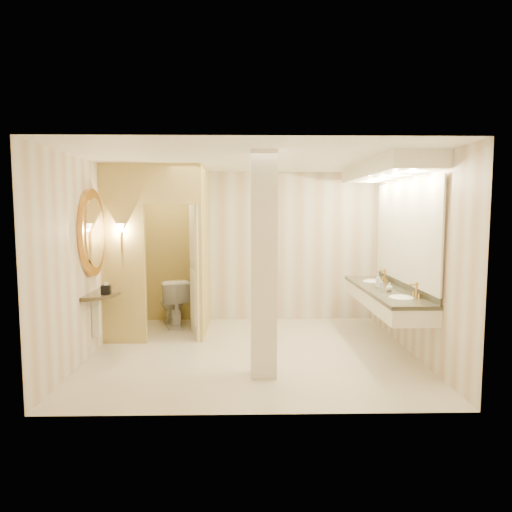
# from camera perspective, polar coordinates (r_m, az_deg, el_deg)

# --- Properties ---
(floor) EXTENTS (4.50, 4.50, 0.00)m
(floor) POSITION_cam_1_polar(r_m,az_deg,el_deg) (6.63, -0.47, -11.91)
(floor) COLOR silver
(floor) RESTS_ON ground
(ceiling) EXTENTS (4.50, 4.50, 0.00)m
(ceiling) POSITION_cam_1_polar(r_m,az_deg,el_deg) (6.36, -0.49, 11.97)
(ceiling) COLOR white
(ceiling) RESTS_ON wall_back
(wall_back) EXTENTS (4.50, 0.02, 2.70)m
(wall_back) POSITION_cam_1_polar(r_m,az_deg,el_deg) (8.35, -0.65, 1.19)
(wall_back) COLOR beige
(wall_back) RESTS_ON floor
(wall_front) EXTENTS (4.50, 0.02, 2.70)m
(wall_front) POSITION_cam_1_polar(r_m,az_deg,el_deg) (4.37, -0.15, -2.91)
(wall_front) COLOR beige
(wall_front) RESTS_ON floor
(wall_left) EXTENTS (0.02, 4.00, 2.70)m
(wall_left) POSITION_cam_1_polar(r_m,az_deg,el_deg) (6.71, -20.05, -0.25)
(wall_left) COLOR beige
(wall_left) RESTS_ON floor
(wall_right) EXTENTS (0.02, 4.00, 2.70)m
(wall_right) POSITION_cam_1_polar(r_m,az_deg,el_deg) (6.77, 18.94, -0.17)
(wall_right) COLOR beige
(wall_right) RESTS_ON floor
(toilet_closet) EXTENTS (1.50, 1.55, 2.70)m
(toilet_closet) POSITION_cam_1_polar(r_m,az_deg,el_deg) (7.39, -9.25, 0.81)
(toilet_closet) COLOR tan
(toilet_closet) RESTS_ON floor
(wall_sconce) EXTENTS (0.14, 0.14, 0.42)m
(wall_sconce) POSITION_cam_1_polar(r_m,az_deg,el_deg) (7.00, -16.50, 3.23)
(wall_sconce) COLOR #B98D3B
(wall_sconce) RESTS_ON toilet_closet
(vanity) EXTENTS (0.75, 2.73, 2.09)m
(vanity) POSITION_cam_1_polar(r_m,az_deg,el_deg) (6.86, 16.27, 2.33)
(vanity) COLOR white
(vanity) RESTS_ON floor
(console_shelf) EXTENTS (0.93, 0.93, 1.91)m
(console_shelf) POSITION_cam_1_polar(r_m,az_deg,el_deg) (6.71, -19.73, -0.34)
(console_shelf) COLOR black
(console_shelf) RESTS_ON floor
(pillar) EXTENTS (0.31, 0.31, 2.70)m
(pillar) POSITION_cam_1_polar(r_m,az_deg,el_deg) (5.45, 0.98, -1.21)
(pillar) COLOR white
(pillar) RESTS_ON floor
(tissue_box) EXTENTS (0.13, 0.13, 0.12)m
(tissue_box) POSITION_cam_1_polar(r_m,az_deg,el_deg) (6.54, -18.23, -4.00)
(tissue_box) COLOR black
(tissue_box) RESTS_ON console_shelf
(toilet) EXTENTS (0.71, 0.92, 0.83)m
(toilet) POSITION_cam_1_polar(r_m,az_deg,el_deg) (8.15, -10.39, -5.65)
(toilet) COLOR white
(toilet) RESTS_ON floor
(soap_bottle_a) EXTENTS (0.07, 0.07, 0.12)m
(soap_bottle_a) POSITION_cam_1_polar(r_m,az_deg,el_deg) (6.97, 15.28, -3.32)
(soap_bottle_a) COLOR beige
(soap_bottle_a) RESTS_ON vanity
(soap_bottle_b) EXTENTS (0.12, 0.12, 0.12)m
(soap_bottle_b) POSITION_cam_1_polar(r_m,az_deg,el_deg) (6.70, 16.31, -3.72)
(soap_bottle_b) COLOR silver
(soap_bottle_b) RESTS_ON vanity
(soap_bottle_c) EXTENTS (0.08, 0.08, 0.20)m
(soap_bottle_c) POSITION_cam_1_polar(r_m,az_deg,el_deg) (7.01, 15.02, -2.94)
(soap_bottle_c) COLOR #C6B28C
(soap_bottle_c) RESTS_ON vanity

